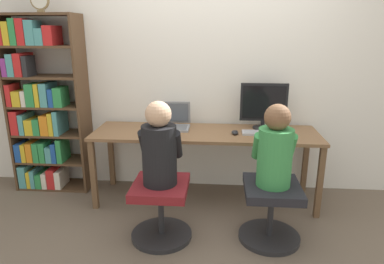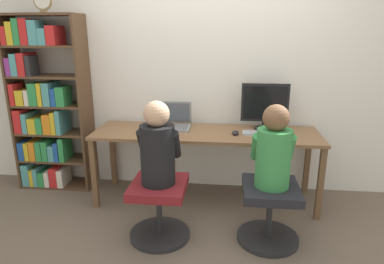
# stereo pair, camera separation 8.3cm
# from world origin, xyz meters

# --- Properties ---
(ground_plane) EXTENTS (14.00, 14.00, 0.00)m
(ground_plane) POSITION_xyz_m (0.00, 0.00, 0.00)
(ground_plane) COLOR brown
(wall_back) EXTENTS (10.00, 0.05, 2.60)m
(wall_back) POSITION_xyz_m (0.00, 0.69, 1.30)
(wall_back) COLOR white
(wall_back) RESTS_ON ground_plane
(desk) EXTENTS (2.15, 0.62, 0.71)m
(desk) POSITION_xyz_m (0.00, 0.31, 0.65)
(desk) COLOR brown
(desk) RESTS_ON ground_plane
(desktop_monitor) EXTENTS (0.46, 0.19, 0.45)m
(desktop_monitor) POSITION_xyz_m (0.56, 0.47, 0.94)
(desktop_monitor) COLOR black
(desktop_monitor) RESTS_ON desk
(laptop) EXTENTS (0.34, 0.29, 0.25)m
(laptop) POSITION_xyz_m (-0.33, 0.43, 0.76)
(laptop) COLOR gray
(laptop) RESTS_ON desk
(keyboard) EXTENTS (0.39, 0.13, 0.03)m
(keyboard) POSITION_xyz_m (0.54, 0.27, 0.72)
(keyboard) COLOR #B2B2B7
(keyboard) RESTS_ON desk
(computer_mouse_by_keyboard) EXTENTS (0.06, 0.10, 0.03)m
(computer_mouse_by_keyboard) POSITION_xyz_m (0.28, 0.25, 0.73)
(computer_mouse_by_keyboard) COLOR black
(computer_mouse_by_keyboard) RESTS_ON desk
(office_chair_left) EXTENTS (0.50, 0.50, 0.48)m
(office_chair_left) POSITION_xyz_m (0.56, -0.34, 0.28)
(office_chair_left) COLOR #262628
(office_chair_left) RESTS_ON ground_plane
(office_chair_right) EXTENTS (0.50, 0.50, 0.48)m
(office_chair_right) POSITION_xyz_m (-0.33, -0.39, 0.28)
(office_chair_right) COLOR #262628
(office_chair_right) RESTS_ON ground_plane
(person_at_monitor) EXTENTS (0.33, 0.29, 0.64)m
(person_at_monitor) POSITION_xyz_m (0.56, -0.34, 0.77)
(person_at_monitor) COLOR #388C47
(person_at_monitor) RESTS_ON office_chair_left
(person_at_laptop) EXTENTS (0.33, 0.30, 0.66)m
(person_at_laptop) POSITION_xyz_m (-0.33, -0.38, 0.78)
(person_at_laptop) COLOR black
(person_at_laptop) RESTS_ON office_chair_right
(bookshelf) EXTENTS (0.77, 0.32, 1.80)m
(bookshelf) POSITION_xyz_m (-1.70, 0.46, 0.88)
(bookshelf) COLOR #513823
(bookshelf) RESTS_ON ground_plane
(desk_clock) EXTENTS (0.18, 0.03, 0.20)m
(desk_clock) POSITION_xyz_m (-1.54, 0.39, 1.91)
(desk_clock) COLOR olive
(desk_clock) RESTS_ON bookshelf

